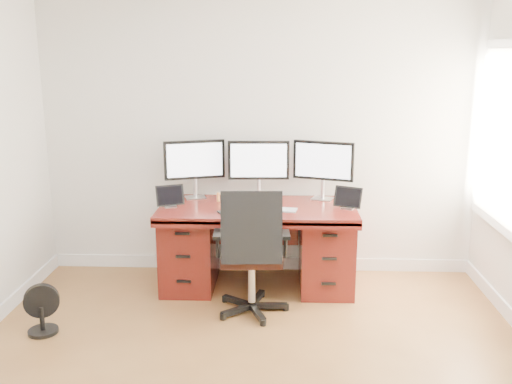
{
  "coord_description": "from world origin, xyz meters",
  "views": [
    {
      "loc": [
        0.19,
        -2.96,
        2.04
      ],
      "look_at": [
        0.0,
        1.5,
        0.95
      ],
      "focal_mm": 40.0,
      "sensor_mm": 36.0,
      "label": 1
    }
  ],
  "objects_px": {
    "desk": "(258,243)",
    "monitor_center": "(259,162)",
    "floor_fan": "(41,310)",
    "keyboard": "(251,212)",
    "office_chair": "(252,273)"
  },
  "relations": [
    {
      "from": "desk",
      "to": "monitor_center",
      "type": "xyz_separation_m",
      "value": [
        0.0,
        0.24,
        0.68
      ]
    },
    {
      "from": "floor_fan",
      "to": "keyboard",
      "type": "bearing_deg",
      "value": 4.13
    },
    {
      "from": "monitor_center",
      "to": "keyboard",
      "type": "height_order",
      "value": "monitor_center"
    },
    {
      "from": "office_chair",
      "to": "monitor_center",
      "type": "bearing_deg",
      "value": 85.38
    },
    {
      "from": "office_chair",
      "to": "floor_fan",
      "type": "xyz_separation_m",
      "value": [
        -1.55,
        -0.39,
        -0.16
      ]
    },
    {
      "from": "floor_fan",
      "to": "office_chair",
      "type": "bearing_deg",
      "value": -6.88
    },
    {
      "from": "floor_fan",
      "to": "desk",
      "type": "bearing_deg",
      "value": 10.42
    },
    {
      "from": "desk",
      "to": "monitor_center",
      "type": "relative_size",
      "value": 3.09
    },
    {
      "from": "monitor_center",
      "to": "desk",
      "type": "bearing_deg",
      "value": -92.81
    },
    {
      "from": "office_chair",
      "to": "keyboard",
      "type": "height_order",
      "value": "office_chair"
    },
    {
      "from": "desk",
      "to": "floor_fan",
      "type": "xyz_separation_m",
      "value": [
        -1.57,
        -0.96,
        -0.22
      ]
    },
    {
      "from": "office_chair",
      "to": "keyboard",
      "type": "distance_m",
      "value": 0.53
    },
    {
      "from": "desk",
      "to": "floor_fan",
      "type": "bearing_deg",
      "value": -148.51
    },
    {
      "from": "office_chair",
      "to": "monitor_center",
      "type": "relative_size",
      "value": 1.91
    },
    {
      "from": "desk",
      "to": "keyboard",
      "type": "distance_m",
      "value": 0.44
    }
  ]
}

